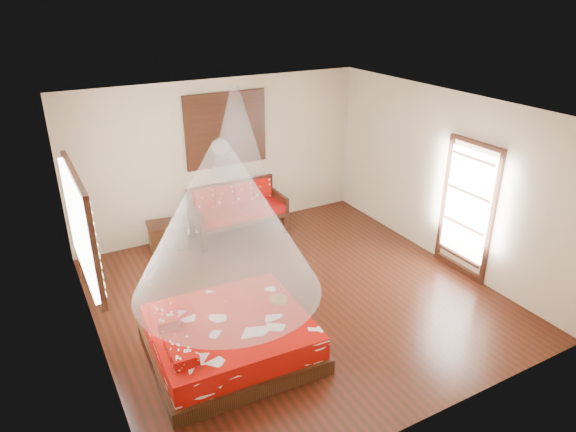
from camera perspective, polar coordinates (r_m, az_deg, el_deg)
name	(u,v)px	position (r m, az deg, el deg)	size (l,w,h in m)	color
room	(295,210)	(7.09, 0.82, 0.66)	(5.54, 5.54, 2.84)	black
bed	(230,338)	(6.56, -6.49, -13.33)	(2.02, 1.85, 0.63)	black
daybed	(237,208)	(9.45, -5.70, 0.94)	(1.71, 0.76, 0.94)	black
storage_chest	(168,235)	(9.26, -13.24, -2.07)	(0.74, 0.59, 0.47)	black
shutter_panel	(226,130)	(9.31, -6.89, 9.50)	(1.52, 0.06, 1.32)	black
window_left	(84,225)	(6.40, -21.76, -0.94)	(0.10, 1.74, 1.34)	black
glazed_door	(467,210)	(8.41, 19.24, 0.68)	(0.08, 1.02, 2.16)	black
wine_tray	(278,297)	(6.73, -1.10, -8.98)	(0.23, 0.23, 0.19)	brown
mosquito_net_main	(224,221)	(5.74, -7.09, -0.50)	(2.21, 2.21, 1.80)	white
mosquito_net_daybed	(236,130)	(8.86, -5.76, 9.48)	(0.95, 0.95, 1.50)	white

